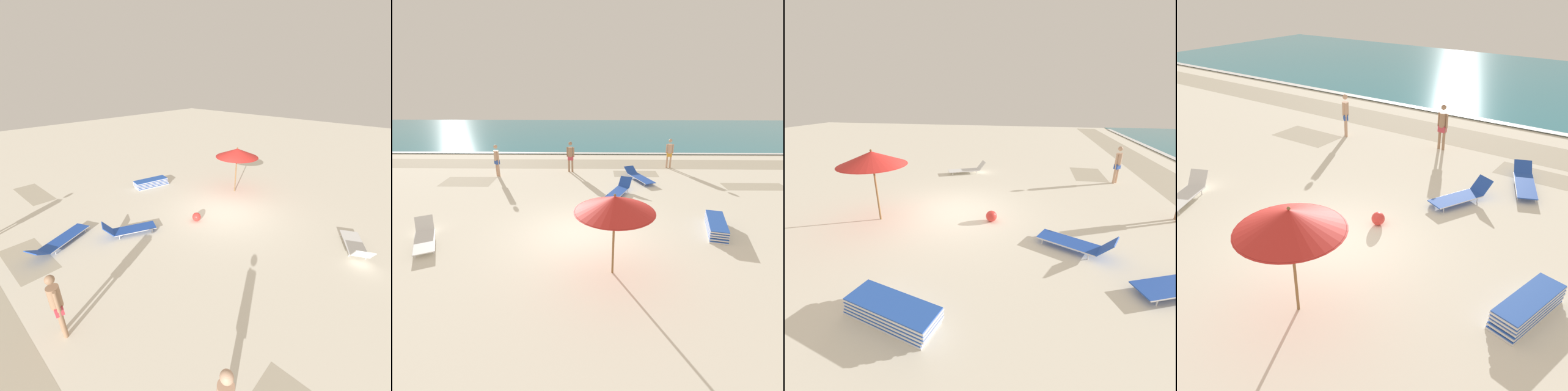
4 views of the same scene
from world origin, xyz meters
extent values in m
cube|color=silver|center=(0.00, 0.00, -0.08)|extent=(60.00, 60.00, 0.16)
cube|color=#B8AE96|center=(-6.15, 5.69, 0.00)|extent=(2.65, 1.56, 0.00)
cylinder|color=olive|center=(1.01, -2.23, 1.05)|extent=(0.06, 0.06, 2.11)
cone|color=red|center=(1.01, -2.23, 2.11)|extent=(2.15, 2.15, 0.43)
cylinder|color=#A4221E|center=(1.01, -2.23, 1.90)|extent=(2.08, 2.08, 0.01)
sphere|color=olive|center=(1.01, -2.23, 2.35)|extent=(0.07, 0.07, 0.07)
cube|color=blue|center=(4.85, 0.27, 0.06)|extent=(1.01, 1.89, 0.03)
cube|color=silver|center=(4.85, 0.27, 0.03)|extent=(1.03, 1.93, 0.04)
cube|color=blue|center=(4.86, 0.30, 0.14)|extent=(1.01, 1.89, 0.03)
cube|color=silver|center=(4.86, 0.30, 0.11)|extent=(1.03, 1.93, 0.04)
cube|color=blue|center=(4.87, 0.34, 0.23)|extent=(1.01, 1.89, 0.03)
cube|color=silver|center=(4.87, 0.34, 0.20)|extent=(1.03, 1.93, 0.04)
cube|color=blue|center=(4.87, 0.34, 0.31)|extent=(1.01, 1.89, 0.03)
cube|color=silver|center=(4.87, 0.34, 0.28)|extent=(1.03, 1.93, 0.04)
cube|color=blue|center=(4.87, 0.35, 0.40)|extent=(1.01, 1.89, 0.03)
cube|color=silver|center=(4.87, 0.35, 0.37)|extent=(1.03, 1.93, 0.04)
cylinder|color=silver|center=(2.73, 5.77, 0.17)|extent=(0.75, 1.77, 0.03)
cylinder|color=silver|center=(3.05, 5.10, 0.08)|extent=(0.03, 0.03, 0.16)
cylinder|color=silver|center=(3.52, 5.30, 0.08)|extent=(0.03, 0.03, 0.16)
cube|color=blue|center=(1.61, 3.79, 0.17)|extent=(1.23, 1.71, 0.03)
cylinder|color=silver|center=(1.34, 3.92, 0.17)|extent=(0.72, 1.47, 0.03)
cylinder|color=silver|center=(1.88, 3.66, 0.17)|extent=(0.72, 1.47, 0.03)
cube|color=blue|center=(2.03, 4.68, 0.38)|extent=(0.69, 0.60, 0.43)
cylinder|color=silver|center=(1.11, 3.33, 0.08)|extent=(0.03, 0.03, 0.16)
cylinder|color=silver|center=(1.57, 3.11, 0.08)|extent=(0.03, 0.03, 0.16)
cylinder|color=silver|center=(1.65, 4.47, 0.08)|extent=(0.03, 0.03, 0.16)
cylinder|color=silver|center=(2.11, 4.25, 0.08)|extent=(0.03, 0.03, 0.16)
cube|color=white|center=(-5.03, -0.90, 0.17)|extent=(1.25, 1.73, 0.03)
cylinder|color=silver|center=(-5.30, -1.03, 0.17)|extent=(0.73, 1.48, 0.03)
cylinder|color=silver|center=(-4.76, -0.77, 0.17)|extent=(0.73, 1.48, 0.03)
cube|color=white|center=(-5.46, -0.01, 0.39)|extent=(0.68, 0.59, 0.44)
cylinder|color=silver|center=(-4.98, -1.58, 0.08)|extent=(0.03, 0.03, 0.16)
cylinder|color=silver|center=(-4.52, -1.36, 0.08)|extent=(0.03, 0.03, 0.16)
cylinder|color=silver|center=(-5.53, -0.43, 0.08)|extent=(0.03, 0.03, 0.16)
cylinder|color=silver|center=(-5.07, -0.21, 0.08)|extent=(0.03, 0.03, 0.16)
cylinder|color=tan|center=(-4.89, 6.73, 0.45)|extent=(0.11, 0.11, 0.90)
cylinder|color=tan|center=(-4.75, 6.59, 0.45)|extent=(0.11, 0.11, 0.90)
cube|color=#2D51B2|center=(-4.82, 6.66, 0.82)|extent=(0.34, 0.34, 0.24)
cylinder|color=tan|center=(-4.82, 6.66, 1.18)|extent=(0.27, 0.27, 0.55)
cylinder|color=tan|center=(-4.95, 6.79, 1.17)|extent=(0.08, 0.08, 0.55)
cylinder|color=tan|center=(-4.69, 6.53, 1.17)|extent=(0.08, 0.08, 0.55)
sphere|color=tan|center=(-4.82, 6.66, 1.66)|extent=(0.21, 0.21, 0.21)
sphere|color=red|center=(0.42, 1.48, 0.18)|extent=(0.37, 0.37, 0.37)
camera|label=1|loc=(-6.05, 8.70, 5.62)|focal=24.00mm
camera|label=2|loc=(0.44, -9.49, 5.17)|focal=28.00mm
camera|label=3|loc=(8.22, 2.65, 3.91)|focal=24.00mm
camera|label=4|loc=(6.23, -6.96, 6.14)|focal=40.00mm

